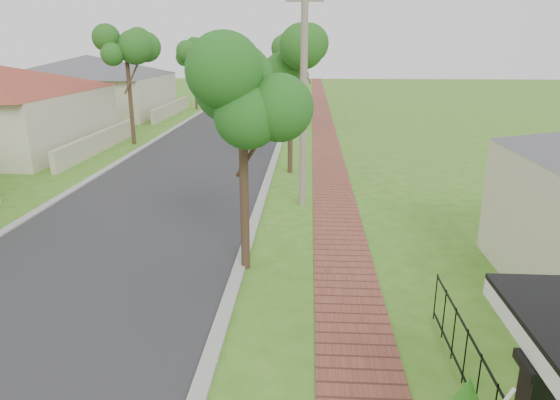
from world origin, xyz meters
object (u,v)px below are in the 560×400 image
(utility_pole, at_px, (304,101))
(parked_car_white, at_px, (260,117))
(parked_car_red, at_px, (269,111))
(near_tree, at_px, (242,105))

(utility_pole, bearing_deg, parked_car_white, 100.66)
(parked_car_red, height_order, near_tree, near_tree)
(parked_car_white, bearing_deg, parked_car_red, 92.92)
(near_tree, distance_m, utility_pole, 5.43)
(parked_car_red, relative_size, utility_pole, 0.67)
(parked_car_red, xyz_separation_m, utility_pole, (2.71, -19.28, 2.77))
(parked_car_red, bearing_deg, utility_pole, -72.54)
(parked_car_red, xyz_separation_m, near_tree, (1.41, -24.53, 3.21))
(parked_car_red, xyz_separation_m, parked_car_white, (-0.39, -2.77, -0.05))
(utility_pole, bearing_deg, parked_car_red, 98.01)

